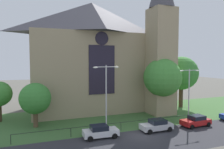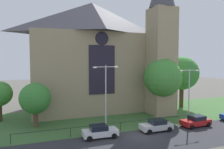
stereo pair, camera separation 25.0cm
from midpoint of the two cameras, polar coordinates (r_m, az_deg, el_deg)
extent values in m
plane|color=#56544C|center=(36.12, -0.51, -11.02)|extent=(160.00, 160.00, 0.00)
cube|color=#2D2D33|center=(25.72, 9.22, -17.20)|extent=(120.00, 8.00, 0.01)
cube|color=#3D6633|center=(34.32, 0.67, -11.80)|extent=(120.00, 20.00, 0.01)
cube|color=tan|center=(40.81, -5.52, 0.61)|extent=(22.00, 12.00, 14.00)
pyramid|color=#47444C|center=(41.51, -5.61, 14.53)|extent=(22.00, 12.00, 6.00)
cube|color=black|center=(34.98, -2.92, 1.27)|extent=(4.40, 0.16, 8.00)
cylinder|color=black|center=(35.15, -2.94, 9.61)|extent=(2.20, 0.15, 2.20)
cube|color=tan|center=(37.55, 12.73, 3.33)|extent=(4.00, 4.00, 18.00)
cylinder|color=black|center=(28.61, 2.15, -12.68)|extent=(26.18, 0.05, 0.05)
cylinder|color=black|center=(26.81, -25.65, -15.40)|extent=(0.07, 0.07, 1.10)
cylinder|color=black|center=(27.03, -11.20, -14.95)|extent=(0.06, 0.07, 1.10)
cylinder|color=black|center=(28.77, 2.15, -13.73)|extent=(0.06, 0.07, 1.10)
cylinder|color=black|center=(31.80, 13.33, -12.13)|extent=(0.06, 0.07, 1.10)
cylinder|color=black|center=(35.77, 22.20, -10.53)|extent=(0.07, 0.07, 1.10)
cylinder|color=#423021|center=(36.89, -27.93, -8.89)|extent=(0.57, 0.57, 2.80)
cylinder|color=brown|center=(31.99, -19.91, -10.96)|extent=(0.64, 0.64, 2.39)
sphere|color=#387F33|center=(31.41, -20.02, -6.00)|extent=(4.29, 4.29, 4.29)
cylinder|color=#4C3823|center=(36.69, 13.02, -7.63)|extent=(0.62, 0.62, 4.05)
sphere|color=#428C38|center=(36.10, 13.12, -0.80)|extent=(6.27, 6.27, 6.27)
cylinder|color=#423021|center=(44.70, 17.73, -5.54)|extent=(0.80, 0.80, 4.30)
sphere|color=#387F33|center=(44.22, 17.85, 0.35)|extent=(6.53, 6.53, 6.53)
cylinder|color=#B2B2B7|center=(27.07, -1.83, -6.67)|extent=(0.16, 0.16, 8.59)
cylinder|color=#B2B2B7|center=(26.42, -3.29, 2.01)|extent=(1.40, 0.10, 0.10)
cylinder|color=#B2B2B7|center=(26.88, -0.44, 2.04)|extent=(1.40, 0.10, 0.10)
ellipsoid|color=white|center=(26.22, -4.75, 1.88)|extent=(0.57, 0.26, 0.20)
ellipsoid|color=white|center=(27.13, 0.95, 1.95)|extent=(0.57, 0.26, 0.20)
cylinder|color=#B2B2B7|center=(33.54, 19.61, -5.41)|extent=(0.16, 0.16, 7.97)
cylinder|color=#B2B2B7|center=(32.72, 18.82, 1.05)|extent=(1.40, 0.10, 0.10)
cylinder|color=#B2B2B7|center=(33.63, 20.66, 1.08)|extent=(1.40, 0.10, 0.10)
ellipsoid|color=white|center=(32.28, 17.86, 0.95)|extent=(0.57, 0.26, 0.20)
ellipsoid|color=white|center=(34.10, 21.54, 1.00)|extent=(0.57, 0.26, 0.20)
cube|color=silver|center=(26.43, -3.32, -15.18)|extent=(4.27, 1.98, 0.70)
cube|color=black|center=(26.19, -3.76, -13.93)|extent=(2.07, 1.68, 0.55)
cylinder|color=black|center=(27.73, -0.78, -14.90)|extent=(0.65, 0.25, 0.64)
cylinder|color=black|center=(26.12, 0.46, -16.09)|extent=(0.65, 0.25, 0.64)
cylinder|color=black|center=(27.04, -6.95, -15.42)|extent=(0.65, 0.25, 0.64)
cylinder|color=black|center=(25.38, -6.11, -16.71)|extent=(0.65, 0.25, 0.64)
cube|color=#B7B7BC|center=(29.26, 11.48, -13.38)|extent=(4.21, 1.83, 0.70)
cube|color=black|center=(29.19, 11.84, -12.15)|extent=(2.01, 1.61, 0.55)
cylinder|color=black|center=(27.89, 9.83, -14.85)|extent=(0.64, 0.22, 0.64)
cylinder|color=black|center=(29.38, 8.01, -13.86)|extent=(0.64, 0.22, 0.64)
cylinder|color=black|center=(29.41, 14.93, -13.93)|extent=(0.64, 0.22, 0.64)
cylinder|color=black|center=(30.83, 12.95, -13.07)|extent=(0.64, 0.22, 0.64)
cube|color=#B21919|center=(32.77, 21.20, -11.69)|extent=(4.27, 1.96, 0.70)
cube|color=black|center=(32.75, 21.48, -10.58)|extent=(2.06, 1.68, 0.55)
cylinder|color=black|center=(31.25, 20.38, -12.98)|extent=(0.65, 0.24, 0.64)
cylinder|color=black|center=(32.52, 18.15, -12.28)|extent=(0.65, 0.24, 0.64)
cylinder|color=black|center=(33.27, 24.15, -12.06)|extent=(0.65, 0.24, 0.64)
cylinder|color=black|center=(34.47, 21.91, -11.45)|extent=(0.65, 0.24, 0.64)
cylinder|color=black|center=(38.18, 27.05, -10.12)|extent=(0.64, 0.22, 0.64)
camera|label=1|loc=(0.13, -90.22, -0.01)|focal=34.28mm
camera|label=2|loc=(0.13, 89.78, 0.01)|focal=34.28mm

